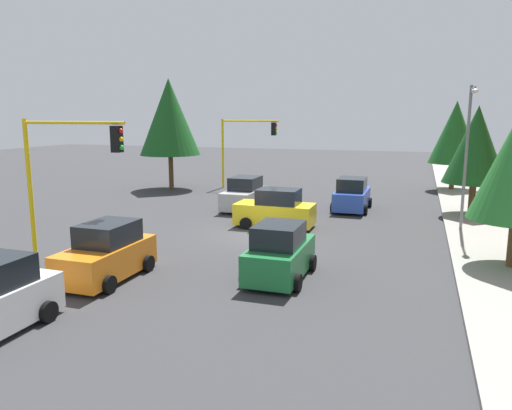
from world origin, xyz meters
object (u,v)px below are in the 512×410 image
(traffic_signal_far_right, at_px, (245,140))
(tree_roadside_mid, at_px, (476,145))
(car_orange, at_px, (107,254))
(traffic_signal_near_right, at_px, (66,161))
(tree_roadside_far, at_px, (455,132))
(car_blue, at_px, (352,195))
(tree_opposite_side, at_px, (169,117))
(car_silver, at_px, (245,195))
(street_lamp_curbside, at_px, (468,143))
(car_green, at_px, (280,253))
(car_yellow, at_px, (276,210))

(traffic_signal_far_right, xyz_separation_m, tree_roadside_mid, (6.00, 15.65, 0.21))
(car_orange, bearing_deg, traffic_signal_near_right, -119.25)
(traffic_signal_near_right, bearing_deg, tree_roadside_far, 147.71)
(car_blue, bearing_deg, car_orange, -22.48)
(traffic_signal_far_right, bearing_deg, tree_opposite_side, -69.51)
(tree_roadside_mid, bearing_deg, tree_opposite_side, -100.78)
(car_silver, bearing_deg, street_lamp_curbside, 78.80)
(tree_roadside_far, height_order, car_green, tree_roadside_far)
(car_yellow, height_order, car_green, same)
(traffic_signal_near_right, distance_m, tree_roadside_far, 28.40)
(tree_roadside_far, bearing_deg, street_lamp_curbside, -1.19)
(car_yellow, bearing_deg, street_lamp_curbside, 100.30)
(tree_opposite_side, height_order, car_orange, tree_opposite_side)
(traffic_signal_far_right, xyz_separation_m, car_yellow, (12.00, 5.98, -2.91))
(car_green, bearing_deg, car_silver, -154.59)
(street_lamp_curbside, xyz_separation_m, car_green, (9.19, -6.50, -3.45))
(tree_roadside_far, height_order, car_yellow, tree_roadside_far)
(street_lamp_curbside, height_order, car_silver, street_lamp_curbside)
(traffic_signal_far_right, height_order, car_green, traffic_signal_far_right)
(street_lamp_curbside, bearing_deg, tree_roadside_far, 178.81)
(street_lamp_curbside, distance_m, tree_opposite_side, 21.90)
(car_yellow, relative_size, car_green, 1.07)
(traffic_signal_near_right, bearing_deg, street_lamp_curbside, 122.88)
(tree_opposite_side, bearing_deg, traffic_signal_far_right, 110.49)
(traffic_signal_far_right, xyz_separation_m, car_silver, (8.02, 2.86, -2.91))
(car_yellow, height_order, car_blue, same)
(car_yellow, bearing_deg, car_silver, -141.89)
(traffic_signal_far_right, xyz_separation_m, car_green, (19.58, 8.35, -2.91))
(tree_roadside_far, distance_m, tree_roadside_mid, 10.02)
(traffic_signal_near_right, bearing_deg, tree_opposite_side, -163.50)
(traffic_signal_near_right, xyz_separation_m, car_orange, (1.52, 2.71, -2.99))
(traffic_signal_far_right, relative_size, car_orange, 1.40)
(street_lamp_curbside, height_order, car_orange, street_lamp_curbside)
(car_yellow, height_order, car_silver, same)
(tree_roadside_mid, distance_m, car_silver, 13.32)
(car_orange, bearing_deg, car_green, 108.93)
(street_lamp_curbside, bearing_deg, car_green, -35.28)
(traffic_signal_far_right, bearing_deg, car_yellow, 26.50)
(tree_roadside_mid, xyz_separation_m, car_yellow, (6.00, -9.67, -3.12))
(car_silver, relative_size, car_blue, 0.99)
(car_orange, distance_m, car_silver, 13.50)
(traffic_signal_far_right, xyz_separation_m, tree_roadside_far, (-4.00, 15.15, 0.57))
(car_green, height_order, car_silver, same)
(car_green, bearing_deg, traffic_signal_near_right, -87.10)
(car_green, bearing_deg, street_lamp_curbside, 144.72)
(traffic_signal_far_right, distance_m, tree_roadside_mid, 16.76)
(traffic_signal_near_right, bearing_deg, car_green, 92.90)
(traffic_signal_near_right, xyz_separation_m, car_yellow, (-8.00, 6.00, -2.99))
(car_yellow, bearing_deg, tree_opposite_side, -131.42)
(traffic_signal_near_right, distance_m, car_yellow, 10.44)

